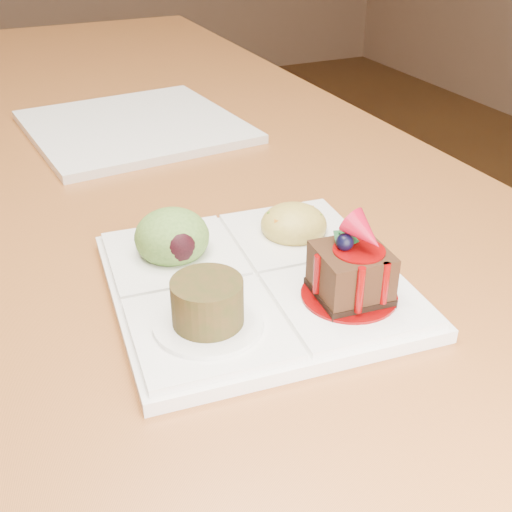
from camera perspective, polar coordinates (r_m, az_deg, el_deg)
name	(u,v)px	position (r m, az deg, el deg)	size (l,w,h in m)	color
dining_table	(44,207)	(0.91, -18.33, 4.17)	(1.00, 1.80, 0.75)	#A55B2A
sampler_plate	(253,269)	(0.56, -0.27, -1.20)	(0.27, 0.27, 0.10)	white
second_plate	(134,126)	(0.96, -10.78, 11.24)	(0.28, 0.28, 0.01)	white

